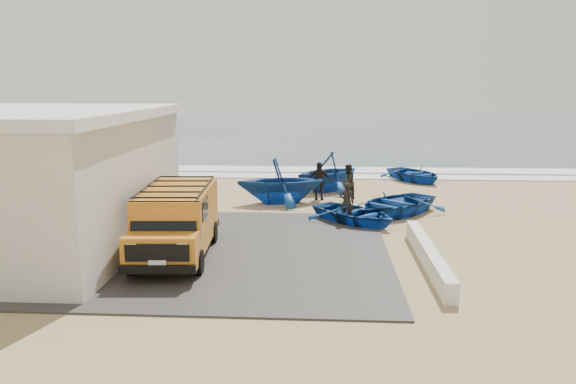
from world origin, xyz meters
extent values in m
plane|color=tan|center=(0.00, 0.00, 0.00)|extent=(160.00, 160.00, 0.00)
cube|color=#3A3835|center=(-2.00, -2.00, 0.03)|extent=(12.00, 10.00, 0.05)
cube|color=#385166|center=(0.00, 56.00, 0.00)|extent=(180.00, 88.00, 0.01)
cube|color=white|center=(0.00, 12.00, 0.03)|extent=(180.00, 1.60, 0.06)
cube|color=white|center=(0.00, 14.50, 0.02)|extent=(180.00, 2.20, 0.04)
cube|color=silver|center=(-7.50, -2.00, 2.00)|extent=(8.00, 9.00, 4.00)
cube|color=silver|center=(-7.50, -2.00, 4.15)|extent=(8.40, 9.40, 0.30)
cube|color=black|center=(-3.55, -0.50, 2.60)|extent=(0.08, 0.70, 0.90)
cube|color=silver|center=(5.00, -3.00, 0.28)|extent=(0.35, 6.00, 0.55)
cube|color=orange|center=(-2.31, -2.31, 1.17)|extent=(2.14, 4.00, 1.64)
cube|color=orange|center=(-2.15, -4.70, 0.80)|extent=(1.95, 1.02, 0.90)
cube|color=black|center=(-2.18, -4.23, 1.59)|extent=(1.76, 0.45, 0.72)
cube|color=black|center=(-2.12, -5.17, 0.90)|extent=(1.61, 0.18, 0.45)
cube|color=black|center=(-2.12, -5.20, 0.47)|extent=(1.94, 0.26, 0.22)
cube|color=black|center=(-2.30, -2.36, 2.07)|extent=(2.03, 3.70, 0.06)
cylinder|color=black|center=(-3.06, -4.36, 0.35)|extent=(0.26, 0.71, 0.70)
cylinder|color=black|center=(-3.26, -1.28, 0.35)|extent=(0.26, 0.71, 0.70)
cylinder|color=black|center=(-1.29, -4.24, 0.35)|extent=(0.26, 0.71, 0.70)
cylinder|color=black|center=(-1.49, -1.16, 0.35)|extent=(0.26, 0.71, 0.70)
imported|color=#124394|center=(3.19, 1.75, 0.36)|extent=(4.27, 4.26, 0.73)
imported|color=#124394|center=(4.83, 3.23, 0.42)|extent=(4.92, 5.00, 0.85)
imported|color=#124394|center=(0.22, 5.07, 0.97)|extent=(4.26, 3.88, 1.93)
imported|color=#124394|center=(2.24, 7.90, 0.93)|extent=(4.69, 4.63, 1.87)
imported|color=#124394|center=(6.82, 10.96, 0.38)|extent=(4.07, 4.48, 0.76)
imported|color=black|center=(2.90, 1.83, 0.75)|extent=(0.62, 0.48, 1.50)
imported|color=black|center=(3.12, 5.97, 0.78)|extent=(0.94, 0.97, 1.57)
imported|color=black|center=(1.84, 5.87, 0.84)|extent=(1.02, 0.50, 1.68)
camera|label=1|loc=(1.97, -18.41, 5.07)|focal=35.00mm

